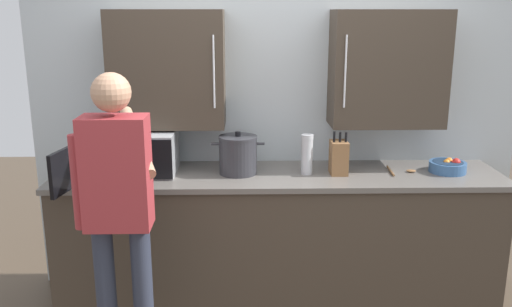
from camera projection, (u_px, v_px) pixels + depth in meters
back_wall_tiled at (276, 99)px, 3.79m from camera, size 3.43×0.44×2.59m
counter_unit at (278, 239)px, 3.72m from camera, size 2.96×0.65×0.93m
microwave_oven at (129, 153)px, 3.58m from camera, size 0.64×0.77×0.28m
stock_pot at (238, 155)px, 3.58m from camera, size 0.35×0.25×0.28m
knife_block at (339, 157)px, 3.57m from camera, size 0.11×0.15×0.29m
wooden_spoon at (401, 171)px, 3.63m from camera, size 0.18×0.21×0.02m
thermos_flask at (307, 154)px, 3.56m from camera, size 0.08×0.08×0.27m
fruit_bowl at (448, 166)px, 3.63m from camera, size 0.24×0.24×0.10m
person_figure at (118, 201)px, 2.85m from camera, size 0.44×0.60×1.68m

